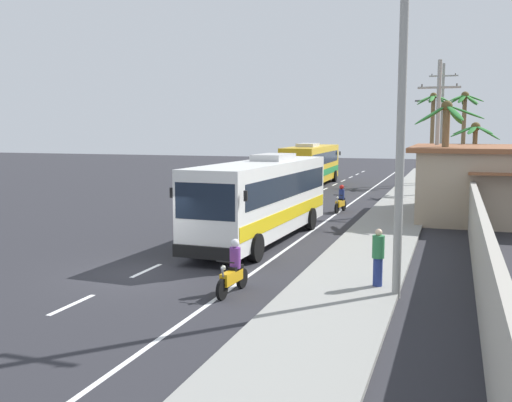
# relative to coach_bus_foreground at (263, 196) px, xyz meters

# --- Properties ---
(ground_plane) EXTENTS (160.00, 160.00, 0.00)m
(ground_plane) POSITION_rel_coach_bus_foreground_xyz_m (-2.03, -6.95, -1.91)
(ground_plane) COLOR #28282D
(sidewalk_kerb) EXTENTS (3.20, 90.00, 0.14)m
(sidewalk_kerb) POSITION_rel_coach_bus_foreground_xyz_m (4.77, 3.05, -1.84)
(sidewalk_kerb) COLOR gray
(sidewalk_kerb) RESTS_ON ground
(lane_markings) EXTENTS (3.67, 71.60, 0.01)m
(lane_markings) POSITION_rel_coach_bus_foreground_xyz_m (0.19, 7.98, -1.90)
(lane_markings) COLOR white
(lane_markings) RESTS_ON ground
(boundary_wall) EXTENTS (0.24, 60.00, 2.35)m
(boundary_wall) POSITION_rel_coach_bus_foreground_xyz_m (8.57, 7.05, -0.74)
(boundary_wall) COLOR #9E998E
(boundary_wall) RESTS_ON ground
(coach_bus_foreground) EXTENTS (3.17, 11.47, 3.67)m
(coach_bus_foreground) POSITION_rel_coach_bus_foreground_xyz_m (0.00, 0.00, 0.00)
(coach_bus_foreground) COLOR white
(coach_bus_foreground) RESTS_ON ground
(coach_bus_far_lane) EXTENTS (3.25, 12.55, 3.61)m
(coach_bus_far_lane) POSITION_rel_coach_bus_foreground_xyz_m (-3.73, 24.60, -0.02)
(coach_bus_far_lane) COLOR gold
(coach_bus_far_lane) RESTS_ON ground
(motorcycle_beside_bus) EXTENTS (0.56, 1.96, 1.59)m
(motorcycle_beside_bus) POSITION_rel_coach_bus_foreground_xyz_m (1.74, -8.09, -1.26)
(motorcycle_beside_bus) COLOR black
(motorcycle_beside_bus) RESTS_ON ground
(motorcycle_trailing) EXTENTS (0.56, 1.96, 1.57)m
(motorcycle_trailing) POSITION_rel_coach_bus_foreground_xyz_m (1.58, 9.68, -1.26)
(motorcycle_trailing) COLOR black
(motorcycle_trailing) RESTS_ON ground
(pedestrian_near_kerb) EXTENTS (0.36, 0.36, 1.72)m
(pedestrian_near_kerb) POSITION_rel_coach_bus_foreground_xyz_m (5.70, -6.44, -0.87)
(pedestrian_near_kerb) COLOR navy
(pedestrian_near_kerb) RESTS_ON sidewalk_kerb
(utility_pole_nearest) EXTENTS (1.89, 0.24, 10.23)m
(utility_pole_nearest) POSITION_rel_coach_bus_foreground_xyz_m (6.30, -7.05, 3.39)
(utility_pole_nearest) COLOR #9E9E99
(utility_pole_nearest) RESTS_ON ground
(utility_pole_mid) EXTENTS (2.37, 0.24, 8.67)m
(utility_pole_mid) POSITION_rel_coach_bus_foreground_xyz_m (6.73, 11.69, 2.62)
(utility_pole_mid) COLOR #9E9E99
(utility_pole_mid) RESTS_ON ground
(utility_pole_far) EXTENTS (3.54, 0.24, 10.42)m
(utility_pole_far) POSITION_rel_coach_bus_foreground_xyz_m (6.45, 30.44, 3.63)
(utility_pole_far) COLOR #9E9E99
(utility_pole_far) RESTS_ON ground
(palm_nearest) EXTENTS (2.63, 2.55, 7.50)m
(palm_nearest) POSITION_rel_coach_bus_foreground_xyz_m (8.27, 22.12, 3.32)
(palm_nearest) COLOR brown
(palm_nearest) RESTS_ON ground
(palm_second) EXTENTS (3.02, 3.13, 7.79)m
(palm_second) POSITION_rel_coach_bus_foreground_xyz_m (5.86, 27.81, 3.44)
(palm_second) COLOR brown
(palm_second) RESTS_ON ground
(palm_third) EXTENTS (3.44, 3.32, 6.19)m
(palm_third) POSITION_rel_coach_bus_foreground_xyz_m (7.27, 7.50, 2.24)
(palm_third) COLOR brown
(palm_third) RESTS_ON ground
(palm_fourth) EXTENTS (2.98, 3.18, 5.20)m
(palm_fourth) POSITION_rel_coach_bus_foreground_xyz_m (8.87, 14.80, 1.98)
(palm_fourth) COLOR brown
(palm_fourth) RESTS_ON ground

